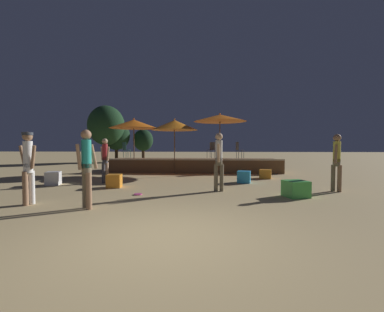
{
  "coord_description": "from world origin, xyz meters",
  "views": [
    {
      "loc": [
        0.77,
        -3.96,
        1.46
      ],
      "look_at": [
        0.0,
        7.09,
        1.03
      ],
      "focal_mm": 24.0,
      "sensor_mm": 36.0,
      "label": 1
    }
  ],
  "objects": [
    {
      "name": "background_tree_0",
      "position": [
        -5.49,
        19.78,
        2.0
      ],
      "size": [
        1.85,
        1.85,
        3.03
      ],
      "color": "#3D2B1C",
      "rests_on": "ground"
    },
    {
      "name": "bistro_chair_1",
      "position": [
        -4.11,
        10.61,
        1.33
      ],
      "size": [
        0.48,
        0.48,
        0.9
      ],
      "rotation": [
        0.0,
        0.0,
        2.41
      ],
      "color": "#1E4C47",
      "rests_on": "wooden_deck"
    },
    {
      "name": "background_tree_1",
      "position": [
        -7.77,
        18.96,
        2.43
      ],
      "size": [
        2.44,
        2.44,
        3.78
      ],
      "color": "#3D2B1C",
      "rests_on": "ground"
    },
    {
      "name": "wooden_deck",
      "position": [
        -0.21,
        10.84,
        0.35
      ],
      "size": [
        9.7,
        2.57,
        0.78
      ],
      "color": "brown",
      "rests_on": "ground"
    },
    {
      "name": "frisbee_disc",
      "position": [
        -1.37,
        3.52,
        0.02
      ],
      "size": [
        0.24,
        0.24,
        0.03
      ],
      "color": "#E54C99",
      "rests_on": "ground"
    },
    {
      "name": "bistro_chair_2",
      "position": [
        0.87,
        10.79,
        1.33
      ],
      "size": [
        0.47,
        0.48,
        0.9
      ],
      "rotation": [
        0.0,
        0.0,
        5.67
      ],
      "color": "#47474C",
      "rests_on": "wooden_deck"
    },
    {
      "name": "cube_seat_1",
      "position": [
        -2.59,
        4.81,
        0.23
      ],
      "size": [
        0.53,
        0.53,
        0.46
      ],
      "rotation": [
        0.0,
        0.0,
        0.13
      ],
      "color": "orange",
      "rests_on": "ground"
    },
    {
      "name": "person_3",
      "position": [
        1.06,
        4.32,
        1.06
      ],
      "size": [
        0.31,
        0.57,
        1.88
      ],
      "rotation": [
        0.0,
        0.0,
        3.05
      ],
      "color": "#72664C",
      "rests_on": "ground"
    },
    {
      "name": "background_tree_2",
      "position": [
        -8.28,
        17.95,
        3.25
      ],
      "size": [
        3.15,
        3.15,
        4.99
      ],
      "color": "#3D2B1C",
      "rests_on": "ground"
    },
    {
      "name": "person_4",
      "position": [
        -3.37,
        5.9,
        0.96
      ],
      "size": [
        0.47,
        0.29,
        1.76
      ],
      "rotation": [
        0.0,
        0.0,
        4.24
      ],
      "color": "tan",
      "rests_on": "ground"
    },
    {
      "name": "person_0",
      "position": [
        -3.71,
        2.06,
        1.04
      ],
      "size": [
        0.55,
        0.3,
        1.81
      ],
      "rotation": [
        0.0,
        0.0,
        4.44
      ],
      "color": "white",
      "rests_on": "ground"
    },
    {
      "name": "cube_seat_2",
      "position": [
        -5.1,
        5.24,
        0.25
      ],
      "size": [
        0.59,
        0.59,
        0.5
      ],
      "rotation": [
        0.0,
        0.0,
        0.28
      ],
      "color": "white",
      "rests_on": "ground"
    },
    {
      "name": "cube_seat_3",
      "position": [
        3.27,
        7.75,
        0.2
      ],
      "size": [
        0.62,
        0.62,
        0.4
      ],
      "rotation": [
        0.0,
        0.0,
        -0.26
      ],
      "color": "orange",
      "rests_on": "ground"
    },
    {
      "name": "person_2",
      "position": [
        4.81,
        4.5,
        1.02
      ],
      "size": [
        0.34,
        0.46,
        1.84
      ],
      "rotation": [
        0.0,
        0.0,
        2.55
      ],
      "color": "#997051",
      "rests_on": "ground"
    },
    {
      "name": "bistro_chair_0",
      "position": [
        2.33,
        10.15,
        1.33
      ],
      "size": [
        0.43,
        0.42,
        0.9
      ],
      "rotation": [
        0.0,
        0.0,
        1.84
      ],
      "color": "#47474C",
      "rests_on": "wooden_deck"
    },
    {
      "name": "patio_umbrella_2",
      "position": [
        -1.09,
        9.51,
        2.56
      ],
      "size": [
        2.44,
        2.44,
        2.91
      ],
      "color": "brown",
      "rests_on": "ground"
    },
    {
      "name": "ground_plane",
      "position": [
        0.0,
        0.0,
        0.0
      ],
      "size": [
        120.0,
        120.0,
        0.0
      ],
      "primitive_type": "plane",
      "color": "tan"
    },
    {
      "name": "person_1",
      "position": [
        -2.08,
        1.78,
        1.02
      ],
      "size": [
        0.38,
        0.47,
        1.84
      ],
      "rotation": [
        0.0,
        0.0,
        5.64
      ],
      "color": "#72664C",
      "rests_on": "ground"
    },
    {
      "name": "cube_seat_4",
      "position": [
        2.13,
        6.31,
        0.23
      ],
      "size": [
        0.59,
        0.59,
        0.47
      ],
      "rotation": [
        0.0,
        0.0,
        -0.23
      ],
      "color": "#2D9EDB",
      "rests_on": "ground"
    },
    {
      "name": "cube_seat_0",
      "position": [
        3.23,
        3.53,
        0.23
      ],
      "size": [
        0.73,
        0.73,
        0.47
      ],
      "rotation": [
        0.0,
        0.0,
        0.27
      ],
      "color": "#4CC651",
      "rests_on": "ground"
    },
    {
      "name": "patio_umbrella_0",
      "position": [
        1.3,
        9.8,
        2.94
      ],
      "size": [
        2.79,
        2.79,
        3.21
      ],
      "color": "brown",
      "rests_on": "ground"
    },
    {
      "name": "patio_umbrella_1",
      "position": [
        -3.31,
        9.61,
        2.64
      ],
      "size": [
        2.59,
        2.59,
        2.96
      ],
      "color": "brown",
      "rests_on": "ground"
    }
  ]
}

